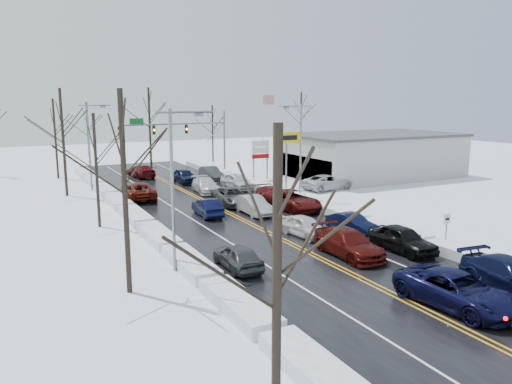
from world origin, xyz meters
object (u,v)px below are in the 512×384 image
flagpole (264,125)px  dealership_building (372,155)px  traffic_signal_mast (186,132)px  oncoming_car_0 (208,216)px  tires_plus_sign (287,142)px

flagpole → dealership_building: 15.24m
traffic_signal_mast → flagpole: (11.72, 2.01, 0.45)m
oncoming_car_0 → flagpole: bearing=-123.5°
tires_plus_sign → dealership_building: (13.48, 2.01, -2.34)m
traffic_signal_mast → oncoming_car_0: traffic_signal_mast is taller
traffic_signal_mast → tires_plus_sign: 13.92m
tires_plus_sign → flagpole: flagpole is taller
dealership_building → oncoming_car_0: bearing=-158.1°
tires_plus_sign → dealership_building: size_ratio=0.29×
dealership_building → oncoming_car_0: size_ratio=4.65×
flagpole → dealership_building: size_ratio=0.49×
traffic_signal_mast → oncoming_car_0: 21.81m
traffic_signal_mast → dealership_building: traffic_signal_mast is taller
dealership_building → flagpole: bearing=126.3°
traffic_signal_mast → oncoming_car_0: (-5.39, -20.41, -5.48)m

